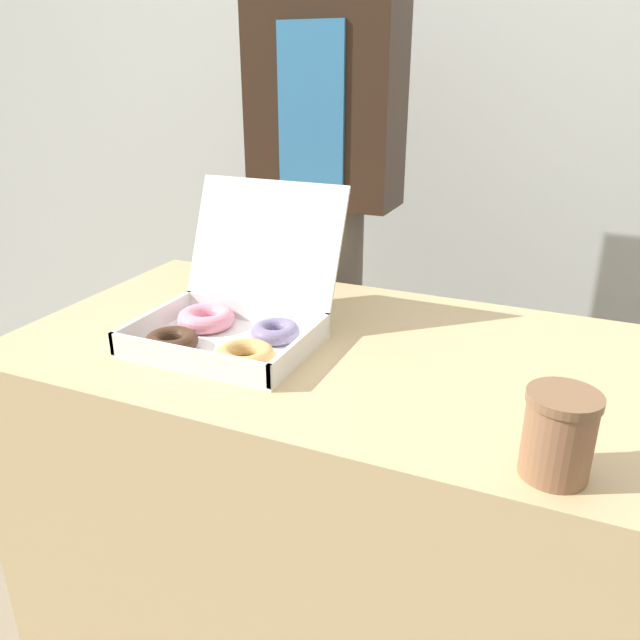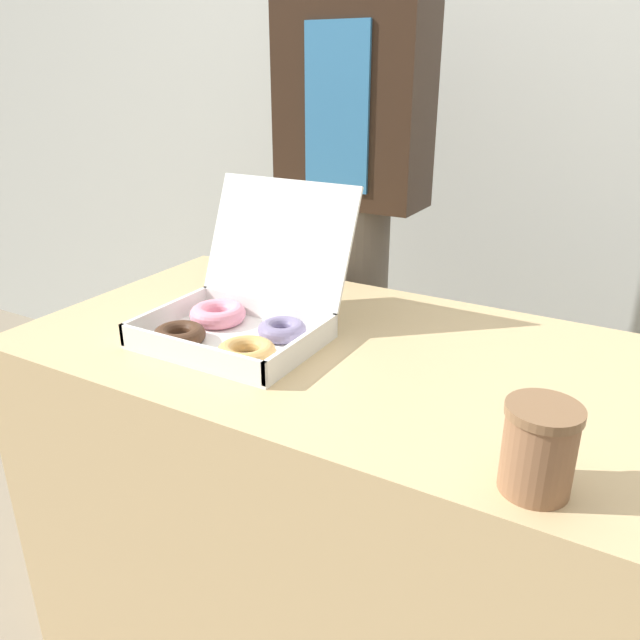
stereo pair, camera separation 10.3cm
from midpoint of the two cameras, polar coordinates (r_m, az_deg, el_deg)
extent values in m
cube|color=#B2B7B2|center=(2.00, 18.49, 22.76)|extent=(10.00, 0.05, 2.60)
cube|color=tan|center=(1.36, 3.91, -17.25)|extent=(1.19, 0.66, 0.77)
cube|color=white|center=(1.16, -5.59, -1.99)|extent=(0.32, 0.24, 0.01)
cube|color=white|center=(1.24, -11.49, 0.49)|extent=(0.01, 0.24, 0.04)
cube|color=white|center=(1.07, 1.14, -2.53)|extent=(0.01, 0.24, 0.04)
cube|color=white|center=(1.07, -9.22, -3.05)|extent=(0.32, 0.01, 0.04)
cube|color=white|center=(1.24, -2.55, 0.92)|extent=(0.32, 0.01, 0.04)
cube|color=white|center=(1.24, -1.39, 7.33)|extent=(0.32, 0.10, 0.22)
torus|color=#422819|center=(1.16, -10.28, -1.40)|extent=(0.13, 0.13, 0.03)
torus|color=pink|center=(1.23, -7.00, 0.50)|extent=(0.13, 0.13, 0.03)
torus|color=tan|center=(1.07, -4.04, -3.01)|extent=(0.14, 0.14, 0.03)
torus|color=slate|center=(1.16, -0.97, -0.96)|extent=(0.10, 0.10, 0.03)
cylinder|color=#8C6042|center=(0.81, 22.86, -11.27)|extent=(0.09, 0.09, 0.10)
cylinder|color=brown|center=(0.79, 23.48, -7.75)|extent=(0.09, 0.09, 0.01)
cylinder|color=#665B51|center=(1.76, 4.30, -4.36)|extent=(0.20, 0.20, 0.92)
cube|color=black|center=(1.57, 5.13, 20.92)|extent=(0.36, 0.16, 0.58)
cube|color=teal|center=(1.50, 3.59, 18.67)|extent=(0.16, 0.01, 0.37)
camera|label=1|loc=(0.05, -87.14, 1.17)|focal=35.00mm
camera|label=2|loc=(0.05, 92.86, -1.17)|focal=35.00mm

